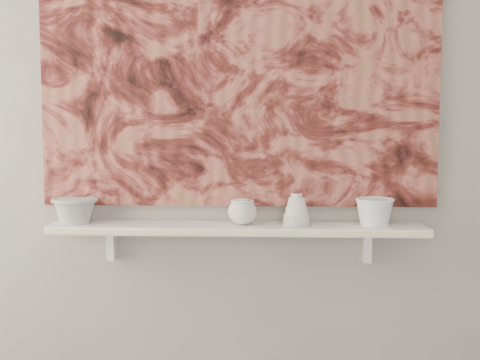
# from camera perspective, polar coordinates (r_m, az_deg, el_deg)

# --- Properties ---
(wall_back) EXTENTS (3.60, 0.00, 3.60)m
(wall_back) POSITION_cam_1_polar(r_m,az_deg,el_deg) (2.55, -0.13, 5.87)
(wall_back) COLOR gray
(wall_back) RESTS_ON floor
(shelf) EXTENTS (1.40, 0.18, 0.03)m
(shelf) POSITION_cam_1_polar(r_m,az_deg,el_deg) (2.49, -0.23, -4.16)
(shelf) COLOR silver
(shelf) RESTS_ON wall_back
(shelf_stripe) EXTENTS (1.40, 0.01, 0.02)m
(shelf_stripe) POSITION_cam_1_polar(r_m,az_deg,el_deg) (2.40, -0.34, -4.54)
(shelf_stripe) COLOR beige
(shelf_stripe) RESTS_ON shelf
(bracket_left) EXTENTS (0.03, 0.06, 0.12)m
(bracket_left) POSITION_cam_1_polar(r_m,az_deg,el_deg) (2.64, -10.90, -5.38)
(bracket_left) COLOR silver
(bracket_left) RESTS_ON wall_back
(bracket_right) EXTENTS (0.03, 0.06, 0.12)m
(bracket_right) POSITION_cam_1_polar(r_m,az_deg,el_deg) (2.59, 10.77, -5.56)
(bracket_right) COLOR silver
(bracket_right) RESTS_ON wall_back
(painting) EXTENTS (1.50, 0.02, 1.10)m
(painting) POSITION_cam_1_polar(r_m,az_deg,el_deg) (2.55, -0.15, 10.16)
(painting) COLOR maroon
(painting) RESTS_ON wall_back
(house_motif) EXTENTS (0.09, 0.00, 0.08)m
(house_motif) POSITION_cam_1_polar(r_m,az_deg,el_deg) (2.55, 10.02, 3.14)
(house_motif) COLOR black
(house_motif) RESTS_ON painting
(bowl_grey) EXTENTS (0.23, 0.23, 0.10)m
(bowl_grey) POSITION_cam_1_polar(r_m,az_deg,el_deg) (2.58, -13.91, -2.52)
(bowl_grey) COLOR #969693
(bowl_grey) RESTS_ON shelf
(cup_cream) EXTENTS (0.14, 0.14, 0.10)m
(cup_cream) POSITION_cam_1_polar(r_m,az_deg,el_deg) (2.48, 0.20, -2.72)
(cup_cream) COLOR silver
(cup_cream) RESTS_ON shelf
(bell_vessel) EXTENTS (0.12, 0.12, 0.12)m
(bell_vessel) POSITION_cam_1_polar(r_m,az_deg,el_deg) (2.48, 4.85, -2.49)
(bell_vessel) COLOR silver
(bell_vessel) RESTS_ON shelf
(bowl_white) EXTENTS (0.17, 0.17, 0.10)m
(bowl_white) POSITION_cam_1_polar(r_m,az_deg,el_deg) (2.51, 11.42, -2.67)
(bowl_white) COLOR silver
(bowl_white) RESTS_ON shelf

